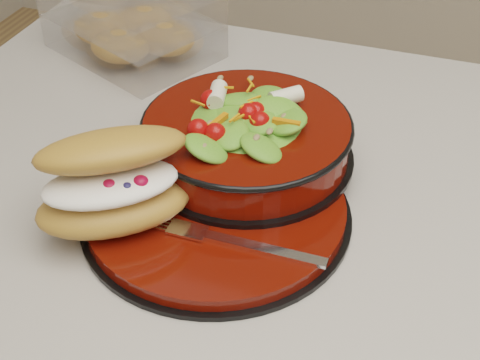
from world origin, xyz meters
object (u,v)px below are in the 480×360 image
(dinner_plate, at_px, (216,210))
(salad_bowl, at_px, (247,131))
(croissant, at_px, (114,182))
(fork, at_px, (240,243))
(pastry_box, at_px, (132,25))

(dinner_plate, distance_m, salad_bowl, 0.10)
(croissant, relative_size, fork, 1.08)
(croissant, bearing_deg, salad_bowl, 21.65)
(croissant, bearing_deg, dinner_plate, -3.33)
(dinner_plate, height_order, croissant, croissant)
(croissant, distance_m, pastry_box, 0.40)
(salad_bowl, bearing_deg, dinner_plate, -92.81)
(salad_bowl, relative_size, fork, 1.50)
(fork, height_order, pastry_box, pastry_box)
(croissant, height_order, pastry_box, croissant)
(croissant, xyz_separation_m, pastry_box, (-0.16, 0.37, -0.02))
(salad_bowl, height_order, fork, salad_bowl)
(salad_bowl, xyz_separation_m, croissant, (-0.09, -0.14, 0.01))
(dinner_plate, height_order, salad_bowl, salad_bowl)
(croissant, height_order, fork, croissant)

